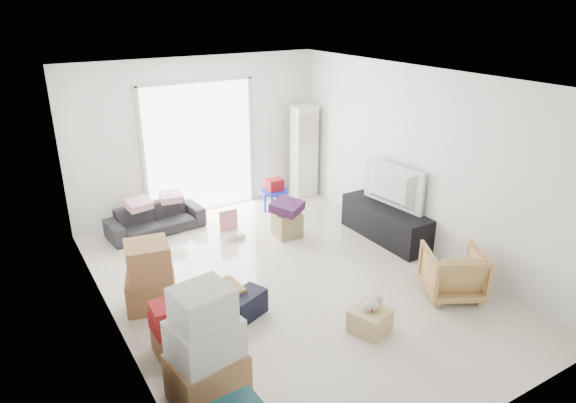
% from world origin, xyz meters
% --- Properties ---
extents(room_shell, '(4.98, 6.48, 3.18)m').
position_xyz_m(room_shell, '(0.00, 0.00, 1.35)').
color(room_shell, beige).
rests_on(room_shell, ground).
extents(sliding_door, '(2.10, 0.04, 2.33)m').
position_xyz_m(sliding_door, '(0.00, 2.98, 1.24)').
color(sliding_door, white).
rests_on(sliding_door, room_shell).
extents(ac_tower, '(0.45, 0.30, 1.75)m').
position_xyz_m(ac_tower, '(1.95, 2.65, 0.88)').
color(ac_tower, white).
rests_on(ac_tower, room_shell).
extents(tv_console, '(0.49, 1.63, 0.54)m').
position_xyz_m(tv_console, '(2.00, 0.35, 0.27)').
color(tv_console, black).
rests_on(tv_console, room_shell).
extents(television, '(0.78, 1.23, 0.15)m').
position_xyz_m(television, '(2.00, 0.35, 0.62)').
color(television, black).
rests_on(television, tv_console).
extents(sofa, '(1.57, 0.58, 0.60)m').
position_xyz_m(sofa, '(-1.03, 2.50, 0.30)').
color(sofa, '#29282E').
rests_on(sofa, room_shell).
extents(pillow_left, '(0.47, 0.40, 0.13)m').
position_xyz_m(pillow_left, '(-1.28, 2.50, 0.67)').
color(pillow_left, '#BB8890').
rests_on(pillow_left, sofa).
extents(pillow_right, '(0.36, 0.31, 0.11)m').
position_xyz_m(pillow_right, '(-0.73, 2.54, 0.66)').
color(pillow_right, '#BB8890').
rests_on(pillow_right, sofa).
extents(armchair, '(0.92, 0.91, 0.72)m').
position_xyz_m(armchair, '(1.61, -1.37, 0.36)').
color(armchair, tan).
rests_on(armchair, room_shell).
extents(box_stack_a, '(0.71, 0.62, 1.21)m').
position_xyz_m(box_stack_a, '(-1.80, -1.46, 0.54)').
color(box_stack_a, brown).
rests_on(box_stack_a, room_shell).
extents(box_stack_b, '(0.53, 0.49, 0.65)m').
position_xyz_m(box_stack_b, '(-1.80, -0.69, 0.30)').
color(box_stack_b, brown).
rests_on(box_stack_b, room_shell).
extents(box_stack_c, '(0.70, 0.64, 0.87)m').
position_xyz_m(box_stack_c, '(-1.77, 0.36, 0.42)').
color(box_stack_c, brown).
rests_on(box_stack_c, room_shell).
extents(loose_box, '(0.45, 0.45, 0.35)m').
position_xyz_m(loose_box, '(-1.07, -0.21, 0.18)').
color(loose_box, brown).
rests_on(loose_box, room_shell).
extents(duffel_bag, '(0.56, 0.45, 0.31)m').
position_xyz_m(duffel_bag, '(-0.87, -0.42, 0.16)').
color(duffel_bag, black).
rests_on(duffel_bag, room_shell).
extents(ottoman, '(0.42, 0.42, 0.40)m').
position_xyz_m(ottoman, '(0.73, 1.25, 0.20)').
color(ottoman, '#8E8453').
rests_on(ottoman, room_shell).
extents(blanket, '(0.60, 0.60, 0.14)m').
position_xyz_m(blanket, '(0.73, 1.25, 0.47)').
color(blanket, '#3F1A43').
rests_on(blanket, ottoman).
extents(kids_table, '(0.51, 0.51, 0.63)m').
position_xyz_m(kids_table, '(1.03, 2.18, 0.45)').
color(kids_table, '#121EB5').
rests_on(kids_table, room_shell).
extents(toy_walker, '(0.32, 0.28, 0.43)m').
position_xyz_m(toy_walker, '(-0.07, 1.69, 0.12)').
color(toy_walker, silver).
rests_on(toy_walker, room_shell).
extents(wood_crate, '(0.51, 0.51, 0.27)m').
position_xyz_m(wood_crate, '(0.22, -1.42, 0.13)').
color(wood_crate, tan).
rests_on(wood_crate, room_shell).
extents(plush_bunny, '(0.30, 0.17, 0.15)m').
position_xyz_m(plush_bunny, '(0.25, -1.41, 0.33)').
color(plush_bunny, '#B2ADA8').
rests_on(plush_bunny, wood_crate).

